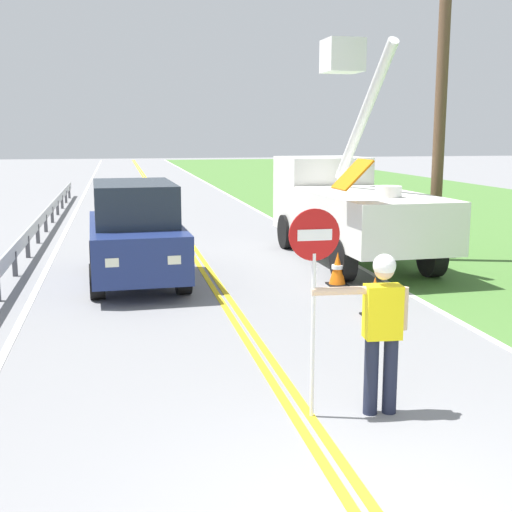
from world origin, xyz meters
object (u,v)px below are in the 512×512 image
at_px(utility_bucket_truck, 347,202).
at_px(utility_pole_near, 442,74).
at_px(traffic_cone_lead, 375,297).
at_px(traffic_cone_mid, 338,269).
at_px(flagger_worker, 381,324).
at_px(stop_sign_paddle, 314,266).
at_px(oncoming_suv_nearest, 135,232).

distance_m(utility_bucket_truck, utility_pole_near, 3.75).
height_order(utility_bucket_truck, traffic_cone_lead, utility_bucket_truck).
bearing_deg(traffic_cone_mid, utility_pole_near, 34.32).
bearing_deg(flagger_worker, traffic_cone_lead, 69.22).
relative_size(flagger_worker, traffic_cone_mid, 2.61).
distance_m(stop_sign_paddle, utility_pole_near, 10.50).
xyz_separation_m(flagger_worker, oncoming_suv_nearest, (-2.47, 7.55, 0.01)).
bearing_deg(flagger_worker, utility_pole_near, 60.31).
bearing_deg(traffic_cone_lead, utility_bucket_truck, 76.04).
bearing_deg(traffic_cone_mid, stop_sign_paddle, -110.87).
distance_m(utility_bucket_truck, oncoming_suv_nearest, 5.52).
xyz_separation_m(utility_bucket_truck, oncoming_suv_nearest, (-5.26, -1.64, -0.35)).
distance_m(flagger_worker, utility_bucket_truck, 9.61).
relative_size(traffic_cone_lead, traffic_cone_mid, 1.00).
relative_size(utility_bucket_truck, utility_pole_near, 0.80).
bearing_deg(utility_pole_near, oncoming_suv_nearest, -172.62).
bearing_deg(traffic_cone_lead, flagger_worker, -110.78).
xyz_separation_m(oncoming_suv_nearest, traffic_cone_mid, (4.07, -1.26, -0.72)).
bearing_deg(utility_pole_near, traffic_cone_mid, -145.68).
xyz_separation_m(oncoming_suv_nearest, utility_pole_near, (7.31, 0.95, 3.41)).
bearing_deg(stop_sign_paddle, traffic_cone_lead, 59.55).
distance_m(stop_sign_paddle, traffic_cone_mid, 6.80).
height_order(flagger_worker, oncoming_suv_nearest, oncoming_suv_nearest).
height_order(oncoming_suv_nearest, traffic_cone_lead, oncoming_suv_nearest).
height_order(utility_bucket_truck, utility_pole_near, utility_pole_near).
relative_size(flagger_worker, utility_pole_near, 0.21).
xyz_separation_m(flagger_worker, stop_sign_paddle, (-0.77, 0.06, 0.66)).
distance_m(stop_sign_paddle, traffic_cone_lead, 4.60).
bearing_deg(traffic_cone_mid, traffic_cone_lead, -93.42).
relative_size(stop_sign_paddle, oncoming_suv_nearest, 0.50).
relative_size(oncoming_suv_nearest, traffic_cone_lead, 6.66).
relative_size(stop_sign_paddle, traffic_cone_lead, 3.33).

